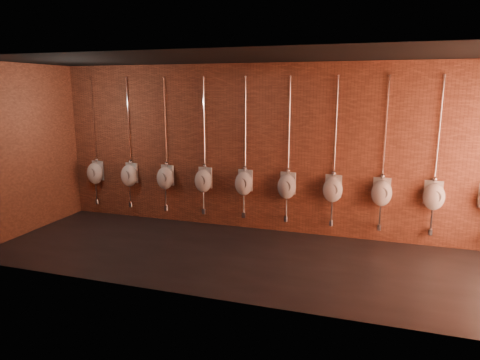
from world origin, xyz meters
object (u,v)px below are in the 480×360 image
at_px(urinal_1, 129,175).
at_px(urinal_3, 203,180).
at_px(urinal_4, 244,183).
at_px(urinal_5, 287,186).
at_px(urinal_7, 382,192).
at_px(urinal_2, 165,177).
at_px(urinal_0, 95,173).
at_px(urinal_6, 333,189).
at_px(urinal_8, 434,196).

height_order(urinal_1, urinal_3, same).
distance_m(urinal_4, urinal_5, 0.85).
bearing_deg(urinal_7, urinal_5, 180.00).
relative_size(urinal_2, urinal_3, 1.00).
relative_size(urinal_0, urinal_5, 1.00).
bearing_deg(urinal_6, urinal_4, 180.00).
xyz_separation_m(urinal_1, urinal_7, (5.09, 0.00, 0.00)).
relative_size(urinal_1, urinal_3, 1.00).
bearing_deg(urinal_2, urinal_3, 0.00).
bearing_deg(urinal_2, urinal_4, 0.00).
height_order(urinal_4, urinal_5, same).
xyz_separation_m(urinal_0, urinal_4, (3.39, 0.00, 0.00)).
bearing_deg(urinal_5, urinal_0, 180.00).
bearing_deg(urinal_8, urinal_3, 180.00).
bearing_deg(urinal_1, urinal_8, 0.00).
bearing_deg(urinal_7, urinal_6, 180.00).
distance_m(urinal_2, urinal_3, 0.85).
distance_m(urinal_5, urinal_6, 0.85).
bearing_deg(urinal_0, urinal_1, 0.00).
height_order(urinal_0, urinal_8, same).
xyz_separation_m(urinal_0, urinal_2, (1.70, 0.00, 0.00)).
bearing_deg(urinal_4, urinal_2, 180.00).
bearing_deg(urinal_8, urinal_1, 180.00).
bearing_deg(urinal_1, urinal_2, 0.00).
relative_size(urinal_4, urinal_7, 1.00).
height_order(urinal_0, urinal_4, same).
distance_m(urinal_1, urinal_6, 4.24).
xyz_separation_m(urinal_3, urinal_7, (3.39, 0.00, 0.00)).
bearing_deg(urinal_7, urinal_3, 180.00).
height_order(urinal_3, urinal_6, same).
distance_m(urinal_4, urinal_8, 3.39).
height_order(urinal_2, urinal_4, same).
xyz_separation_m(urinal_0, urinal_3, (2.54, 0.00, 0.00)).
distance_m(urinal_1, urinal_7, 5.09).
xyz_separation_m(urinal_2, urinal_6, (3.39, 0.00, 0.00)).
bearing_deg(urinal_4, urinal_3, 180.00).
xyz_separation_m(urinal_0, urinal_1, (0.85, 0.00, 0.00)).
relative_size(urinal_1, urinal_8, 1.00).
height_order(urinal_1, urinal_4, same).
distance_m(urinal_3, urinal_7, 3.39).
xyz_separation_m(urinal_0, urinal_8, (6.78, 0.00, 0.00)).
distance_m(urinal_0, urinal_3, 2.54).
distance_m(urinal_5, urinal_8, 2.54).
xyz_separation_m(urinal_3, urinal_8, (4.24, 0.00, 0.00)).
relative_size(urinal_0, urinal_8, 1.00).
height_order(urinal_0, urinal_5, same).
xyz_separation_m(urinal_4, urinal_7, (2.54, 0.00, 0.00)).
height_order(urinal_1, urinal_6, same).
distance_m(urinal_4, urinal_7, 2.54).
bearing_deg(urinal_3, urinal_2, 180.00).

